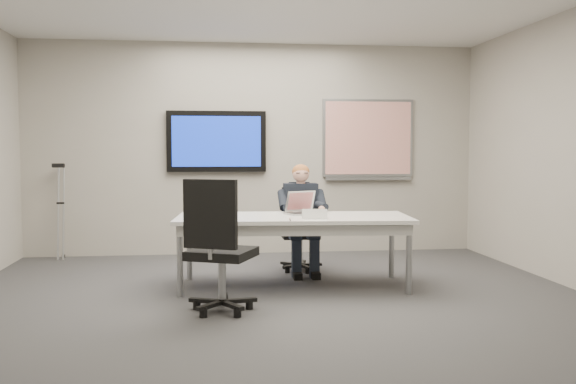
{
  "coord_description": "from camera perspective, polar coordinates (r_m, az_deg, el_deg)",
  "views": [
    {
      "loc": [
        -0.62,
        -5.57,
        1.39
      ],
      "look_at": [
        0.18,
        0.82,
        0.97
      ],
      "focal_mm": 40.0,
      "sensor_mm": 36.0,
      "label": 1
    }
  ],
  "objects": [
    {
      "name": "name_tent",
      "position": [
        6.22,
        2.37,
        -1.95
      ],
      "size": [
        0.24,
        0.09,
        0.1
      ],
      "primitive_type": null,
      "rotation": [
        0.0,
        0.0,
        -0.1
      ],
      "color": "silver",
      "rests_on": "conference_table"
    },
    {
      "name": "floor",
      "position": [
        5.77,
        -0.81,
        -10.16
      ],
      "size": [
        6.0,
        6.0,
        0.02
      ],
      "primitive_type": "cube",
      "color": "#363638",
      "rests_on": "ground"
    },
    {
      "name": "seated_person",
      "position": [
        7.18,
        1.3,
        -3.39
      ],
      "size": [
        0.38,
        0.65,
        1.23
      ],
      "rotation": [
        0.0,
        0.0,
        -0.0
      ],
      "color": "#1F2634",
      "rests_on": "office_chair_far"
    },
    {
      "name": "conference_table",
      "position": [
        6.49,
        0.46,
        -2.87
      ],
      "size": [
        2.41,
        1.16,
        0.72
      ],
      "rotation": [
        0.0,
        0.0,
        -0.08
      ],
      "color": "silver",
      "rests_on": "ground"
    },
    {
      "name": "pen",
      "position": [
        6.11,
        0.18,
        -2.45
      ],
      "size": [
        0.02,
        0.14,
        0.01
      ],
      "primitive_type": "cylinder",
      "rotation": [
        0.0,
        1.57,
        1.48
      ],
      "color": "black",
      "rests_on": "conference_table"
    },
    {
      "name": "office_chair_far",
      "position": [
        7.43,
        1.04,
        -4.69
      ],
      "size": [
        0.46,
        0.46,
        0.95
      ],
      "rotation": [
        0.0,
        0.0,
        -0.01
      ],
      "color": "black",
      "rests_on": "ground"
    },
    {
      "name": "crutch",
      "position": [
        8.64,
        -19.54,
        -1.53
      ],
      "size": [
        0.2,
        0.44,
        1.27
      ],
      "primitive_type": null,
      "rotation": [
        -0.15,
        0.0,
        -0.09
      ],
      "color": "#A8ABB0",
      "rests_on": "ground"
    },
    {
      "name": "laptop",
      "position": [
        6.7,
        1.21,
        -1.45
      ],
      "size": [
        0.39,
        0.42,
        0.23
      ],
      "rotation": [
        0.0,
        0.0,
        0.4
      ],
      "color": "#ADADB0",
      "rests_on": "conference_table"
    },
    {
      "name": "office_chair_near",
      "position": [
        5.52,
        -6.08,
        -7.02
      ],
      "size": [
        0.72,
        0.72,
        1.15
      ],
      "rotation": [
        0.0,
        0.0,
        2.72
      ],
      "color": "black",
      "rests_on": "ground"
    },
    {
      "name": "whiteboard",
      "position": [
        8.81,
        7.12,
        4.66
      ],
      "size": [
        1.25,
        0.08,
        1.1
      ],
      "color": "gray",
      "rests_on": "wall_back"
    },
    {
      "name": "wall_front",
      "position": [
        2.64,
        6.39,
        3.98
      ],
      "size": [
        6.0,
        0.02,
        2.8
      ],
      "primitive_type": "cube",
      "color": "#A09B91",
      "rests_on": "ground"
    },
    {
      "name": "tv_display",
      "position": [
        8.52,
        -6.37,
        4.49
      ],
      "size": [
        1.3,
        0.09,
        0.8
      ],
      "color": "black",
      "rests_on": "wall_back"
    },
    {
      "name": "wall_back",
      "position": [
        8.59,
        -3.03,
        3.83
      ],
      "size": [
        6.0,
        0.02,
        2.8
      ],
      "primitive_type": "cube",
      "color": "#A09B91",
      "rests_on": "ground"
    }
  ]
}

